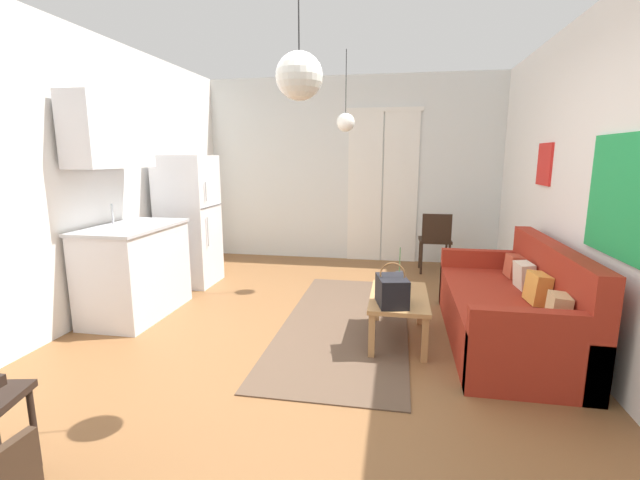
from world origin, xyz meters
name	(u,v)px	position (x,y,z in m)	size (l,w,h in m)	color
ground_plane	(302,358)	(0.00, 0.00, -0.05)	(4.94, 7.27, 0.10)	brown
wall_back	(352,171)	(0.02, 3.38, 1.35)	(4.54, 0.13, 2.72)	silver
wall_right	(628,187)	(2.22, 0.00, 1.36)	(0.12, 6.87, 2.72)	white
wall_left	(44,181)	(-2.22, 0.00, 1.36)	(0.12, 6.87, 2.72)	white
area_rug	(346,322)	(0.27, 0.69, 0.01)	(1.15, 2.80, 0.01)	brown
couch	(514,311)	(1.72, 0.52, 0.28)	(0.87, 1.93, 0.86)	maroon
coffee_table	(399,302)	(0.76, 0.41, 0.34)	(0.49, 0.87, 0.40)	#B27F4C
bamboo_vase	(399,280)	(0.76, 0.59, 0.48)	(0.07, 0.07, 0.38)	#2D2D33
handbag	(392,290)	(0.70, 0.16, 0.51)	(0.28, 0.35, 0.35)	black
refrigerator	(189,221)	(-1.80, 1.68, 0.79)	(0.63, 0.61, 1.58)	white
kitchen_counter	(129,237)	(-1.85, 0.56, 0.79)	(0.65, 1.10, 2.12)	silver
accent_chair	(435,238)	(1.24, 2.72, 0.48)	(0.43, 0.41, 0.82)	black
pendant_lamp_near	(299,76)	(0.17, -0.78, 1.99)	(0.26, 0.26, 0.86)	black
pendant_lamp_far	(346,122)	(0.11, 1.82, 1.94)	(0.21, 0.21, 0.88)	black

